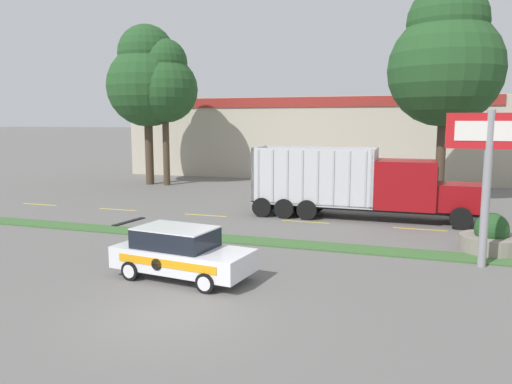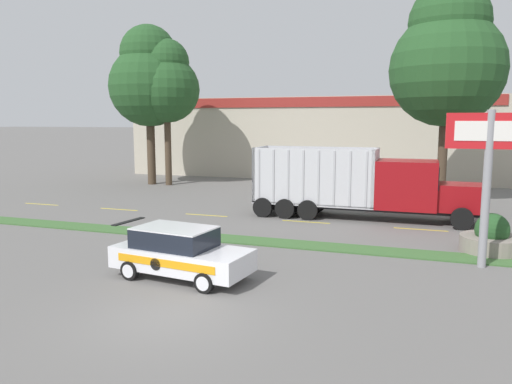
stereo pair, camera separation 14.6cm
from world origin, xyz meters
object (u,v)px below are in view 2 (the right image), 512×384
(dump_truck_mid, at_px, (381,188))
(store_sign_post, at_px, (489,157))
(rally_car, at_px, (180,252))
(stone_planter, at_px, (492,239))

(dump_truck_mid, xyz_separation_m, store_sign_post, (4.01, -7.28, 2.18))
(dump_truck_mid, distance_m, rally_car, 12.78)
(rally_car, relative_size, store_sign_post, 0.87)
(dump_truck_mid, bearing_deg, rally_car, -114.19)
(dump_truck_mid, bearing_deg, store_sign_post, -61.18)
(dump_truck_mid, relative_size, rally_car, 2.45)
(dump_truck_mid, xyz_separation_m, rally_car, (-5.23, -11.64, -0.78))
(dump_truck_mid, xyz_separation_m, stone_planter, (4.54, -5.09, -1.08))
(store_sign_post, relative_size, stone_planter, 2.33)
(rally_car, bearing_deg, store_sign_post, 25.27)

